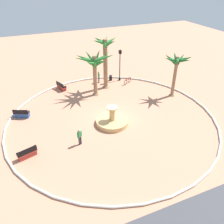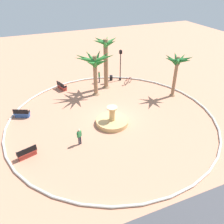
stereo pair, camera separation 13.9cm
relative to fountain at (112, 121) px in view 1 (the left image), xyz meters
The scene contains 14 objects.
ground_plane 0.88m from the fountain, 110.94° to the right, with size 80.00×80.00×0.00m, color tan.
plaza_curb 0.86m from the fountain, 110.94° to the right, with size 21.18×21.18×0.20m, color silver.
fountain is the anchor object (origin of this frame).
palm_tree_near_fountain 10.19m from the fountain, 163.43° to the right, with size 3.34×3.38×5.17m.
palm_tree_by_curb 9.28m from the fountain, 106.96° to the right, with size 3.24×3.02×6.51m.
palm_tree_mid_plaza 7.53m from the fountain, 94.80° to the right, with size 4.66×4.45×5.18m.
bench_east 8.50m from the fountain, 12.10° to the left, with size 1.68×0.93×1.00m.
bench_west 10.05m from the fountain, 72.40° to the right, with size 1.03×1.67×1.00m.
bench_north 9.50m from the fountain, 29.66° to the right, with size 1.66×1.13×1.00m.
lamppost 10.84m from the fountain, 118.34° to the right, with size 0.32×0.32×4.36m.
trash_bin 10.52m from the fountain, 111.58° to the right, with size 0.46×0.46×0.73m.
bicycle_red_frame 9.67m from the fountain, 125.05° to the right, with size 1.49×0.96×0.94m.
person_cyclist_helmet 9.99m from the fountain, 102.27° to the right, with size 0.27×0.52×1.60m.
person_cyclist_photo 4.33m from the fountain, 25.88° to the left, with size 0.49×0.33×1.64m.
Camera 1 is at (7.69, 18.39, 13.34)m, focal length 37.09 mm.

